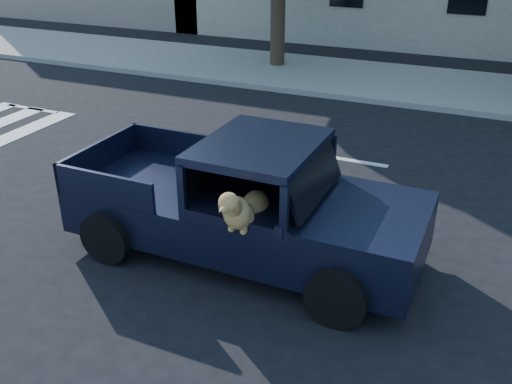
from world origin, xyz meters
TOP-DOWN VIEW (x-y plane):
  - ground at (0.00, 0.00)m, footprint 120.00×120.00m
  - far_sidewalk at (0.00, 9.20)m, footprint 60.00×4.00m
  - lane_stripes at (2.00, 3.40)m, footprint 21.60×0.14m
  - pickup_truck at (-0.47, -0.51)m, footprint 4.84×2.48m

SIDE VIEW (x-z plane):
  - ground at x=0.00m, z-range 0.00..0.00m
  - lane_stripes at x=2.00m, z-range 0.00..0.01m
  - far_sidewalk at x=0.00m, z-range 0.00..0.15m
  - pickup_truck at x=-0.47m, z-range -0.28..1.45m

